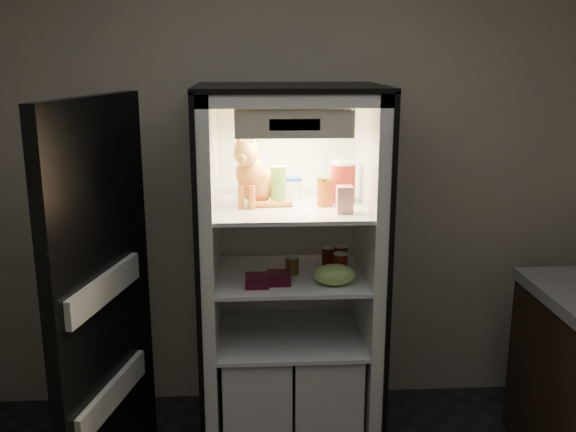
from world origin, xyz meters
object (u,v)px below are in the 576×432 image
parmesan_shaker (278,186)px  soda_can_a (328,258)px  grape_bag (335,275)px  berry_box_right (279,278)px  refrigerator (290,297)px  salsa_jar (325,192)px  soda_can_c (341,266)px  mayo_tub (294,188)px  tabby_cat (254,178)px  pepper_jar (343,181)px  berry_box_left (257,281)px  soda_can_b (341,258)px  condiment_jar (292,265)px  cream_carton (345,200)px

parmesan_shaker → soda_can_a: bearing=12.7°
grape_bag → berry_box_right: bearing=173.2°
refrigerator → salsa_jar: refrigerator is taller
soda_can_c → grape_bag: bearing=-115.4°
salsa_jar → berry_box_right: bearing=-149.4°
parmesan_shaker → mayo_tub: parmesan_shaker is taller
tabby_cat → pepper_jar: (0.45, 0.03, -0.03)m
salsa_jar → soda_can_c: size_ratio=1.09×
refrigerator → berry_box_left: bearing=-126.1°
tabby_cat → soda_can_b: (0.43, -0.02, -0.42)m
soda_can_a → soda_can_c: bearing=-73.4°
parmesan_shaker → soda_can_a: parmesan_shaker is taller
tabby_cat → condiment_jar: tabby_cat is taller
mayo_tub → grape_bag: (0.18, -0.32, -0.36)m
berry_box_right → soda_can_c: bearing=10.0°
refrigerator → berry_box_left: size_ratio=17.15×
cream_carton → tabby_cat: bearing=154.9°
condiment_jar → berry_box_right: (-0.07, -0.14, -0.02)m
refrigerator → parmesan_shaker: bearing=-138.0°
tabby_cat → parmesan_shaker: (0.12, -0.04, -0.03)m
parmesan_shaker → grape_bag: parmesan_shaker is taller
salsa_jar → berry_box_right: 0.48m
cream_carton → soda_can_b: 0.39m
tabby_cat → mayo_tub: tabby_cat is taller
refrigerator → soda_can_b: (0.26, -0.03, 0.21)m
pepper_jar → berry_box_right: pepper_jar is taller
mayo_tub → cream_carton: (0.22, -0.30, 0.01)m
tabby_cat → pepper_jar: tabby_cat is taller
refrigerator → pepper_jar: (0.27, 0.02, 0.60)m
cream_carton → berry_box_right: size_ratio=1.15×
soda_can_b → berry_box_left: bearing=-154.7°
tabby_cat → soda_can_c: bearing=4.1°
soda_can_c → parmesan_shaker: bearing=162.4°
mayo_tub → grape_bag: size_ratio=0.58×
tabby_cat → berry_box_right: tabby_cat is taller
mayo_tub → berry_box_left: size_ratio=1.06×
soda_can_a → salsa_jar: bearing=-112.7°
mayo_tub → berry_box_left: (-0.20, -0.32, -0.38)m
tabby_cat → soda_can_b: size_ratio=2.70×
cream_carton → condiment_jar: bearing=147.8°
cream_carton → condiment_jar: size_ratio=1.36×
parmesan_shaker → mayo_tub: (0.08, 0.14, -0.04)m
berry_box_left → pepper_jar: bearing=29.9°
mayo_tub → salsa_jar: (0.14, -0.15, 0.01)m
refrigerator → soda_can_a: bearing=1.6°
condiment_jar → grape_bag: grape_bag is taller
soda_can_b → refrigerator: bearing=173.3°
pepper_jar → mayo_tub: bearing=164.5°
salsa_jar → soda_can_a: size_ratio=1.24×
cream_carton → mayo_tub: bearing=126.4°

